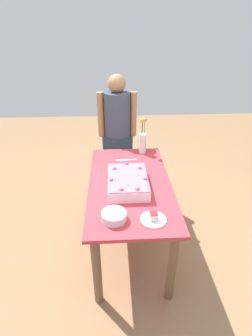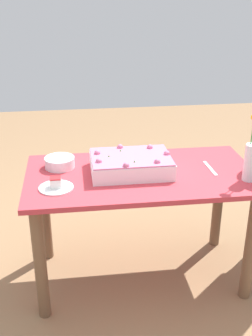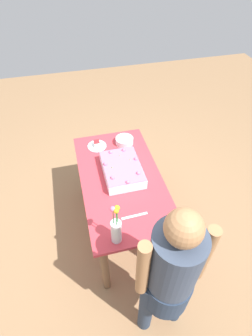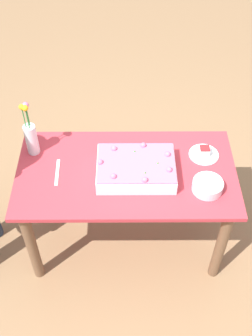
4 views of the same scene
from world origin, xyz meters
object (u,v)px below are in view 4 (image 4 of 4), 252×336
serving_plate_with_slice (204,153)px  sheet_cake (136,168)px  cake_knife (57,172)px  flower_vase (31,136)px  fruit_bowl (208,186)px

serving_plate_with_slice → sheet_cake: bearing=20.1°
sheet_cake → cake_knife: (0.48, -0.01, -0.05)m
sheet_cake → flower_vase: flower_vase is taller
sheet_cake → serving_plate_with_slice: bearing=-159.9°
serving_plate_with_slice → flower_vase: (1.09, -0.04, 0.12)m
sheet_cake → serving_plate_with_slice: (-0.44, -0.16, -0.04)m
serving_plate_with_slice → flower_vase: 1.10m
fruit_bowl → serving_plate_with_slice: bearing=-93.6°
cake_knife → flower_vase: (0.17, -0.18, 0.13)m
serving_plate_with_slice → cake_knife: bearing=9.1°
flower_vase → fruit_bowl: bearing=163.3°
sheet_cake → flower_vase: 0.69m
flower_vase → sheet_cake: bearing=163.2°
cake_knife → flower_vase: size_ratio=0.55×
cake_knife → fruit_bowl: 0.91m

